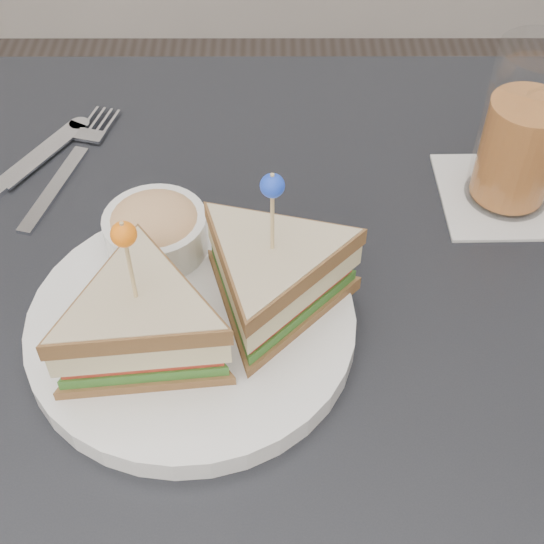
{
  "coord_description": "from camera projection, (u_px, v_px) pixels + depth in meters",
  "views": [
    {
      "loc": [
        0.01,
        -0.38,
        1.22
      ],
      "look_at": [
        0.01,
        0.01,
        0.8
      ],
      "focal_mm": 50.0,
      "sensor_mm": 36.0,
      "label": 1
    }
  ],
  "objects": [
    {
      "name": "table",
      "position": [
        261.0,
        378.0,
        0.66
      ],
      "size": [
        0.8,
        0.8,
        0.75
      ],
      "color": "black",
      "rests_on": "ground"
    },
    {
      "name": "plate_meal",
      "position": [
        199.0,
        298.0,
        0.57
      ],
      "size": [
        0.34,
        0.34,
        0.15
      ],
      "rotation": [
        0.0,
        0.0,
        -0.42
      ],
      "color": "white",
      "rests_on": "table"
    },
    {
      "name": "cutlery_fork",
      "position": [
        74.0,
        160.0,
        0.75
      ],
      "size": [
        0.07,
        0.19,
        0.01
      ],
      "rotation": [
        0.0,
        0.0,
        -0.26
      ],
      "color": "silver",
      "rests_on": "table"
    },
    {
      "name": "cutlery_knife",
      "position": [
        8.0,
        181.0,
        0.72
      ],
      "size": [
        0.12,
        0.19,
        0.01
      ],
      "rotation": [
        0.0,
        0.0,
        -0.52
      ],
      "color": "silver",
      "rests_on": "table"
    },
    {
      "name": "drink_set",
      "position": [
        522.0,
        137.0,
        0.66
      ],
      "size": [
        0.12,
        0.12,
        0.16
      ],
      "rotation": [
        0.0,
        0.0,
        0.02
      ],
      "color": "silver",
      "rests_on": "table"
    }
  ]
}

